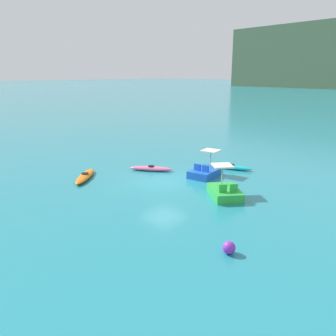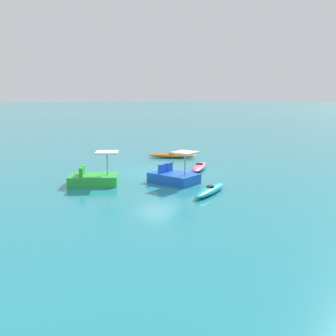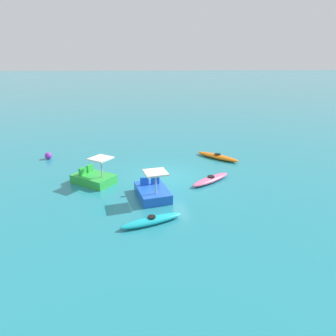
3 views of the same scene
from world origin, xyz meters
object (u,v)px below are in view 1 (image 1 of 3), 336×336
(kayak_orange, at_px, (85,176))
(buoy_purple, at_px, (229,248))
(pedal_boat_green, at_px, (225,191))
(pedal_boat_blue, at_px, (205,171))
(kayak_cyan, at_px, (232,167))
(kayak_pink, at_px, (151,168))

(kayak_orange, bearing_deg, buoy_purple, -8.06)
(kayak_orange, relative_size, buoy_purple, 6.19)
(pedal_boat_green, xyz_separation_m, pedal_boat_blue, (-3.25, 2.45, 0.00))
(pedal_boat_green, xyz_separation_m, buoy_purple, (3.77, -5.18, -0.08))
(pedal_boat_green, height_order, buoy_purple, pedal_boat_green)
(kayak_cyan, relative_size, kayak_pink, 1.01)
(pedal_boat_blue, bearing_deg, kayak_orange, -132.85)
(kayak_cyan, height_order, pedal_boat_blue, pedal_boat_blue)
(kayak_pink, bearing_deg, pedal_boat_green, -7.34)
(kayak_orange, relative_size, pedal_boat_green, 1.11)
(kayak_pink, xyz_separation_m, kayak_orange, (-1.79, -4.31, -0.00))
(kayak_cyan, xyz_separation_m, kayak_orange, (-5.75, -8.59, 0.00))
(pedal_boat_green, bearing_deg, kayak_orange, -158.53)
(buoy_purple, bearing_deg, kayak_cyan, 122.93)
(pedal_boat_green, relative_size, pedal_boat_blue, 1.07)
(kayak_cyan, height_order, buoy_purple, buoy_purple)
(pedal_boat_blue, bearing_deg, kayak_cyan, 83.46)
(kayak_cyan, distance_m, kayak_orange, 10.33)
(kayak_pink, xyz_separation_m, buoy_purple, (10.66, -6.07, 0.09))
(kayak_cyan, height_order, pedal_boat_green, pedal_boat_green)
(pedal_boat_green, distance_m, buoy_purple, 6.41)
(pedal_boat_blue, bearing_deg, kayak_pink, -156.86)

